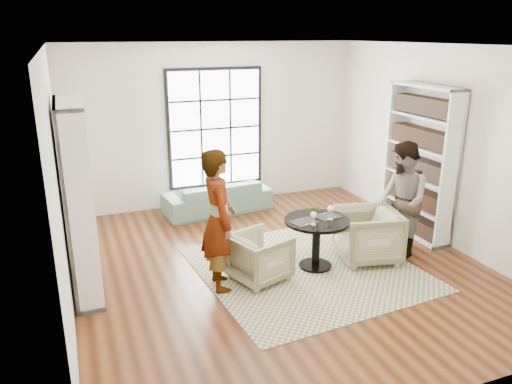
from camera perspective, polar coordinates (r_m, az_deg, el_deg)
name	(u,v)px	position (r m, az deg, el deg)	size (l,w,h in m)	color
ground	(278,265)	(7.17, 2.51, -8.33)	(6.00, 6.00, 0.00)	brown
room_shell	(264,170)	(7.19, 0.92, 2.49)	(6.00, 6.01, 6.00)	silver
rug	(306,269)	(7.09, 5.78, -8.70)	(2.83, 2.83, 0.01)	#B5B288
pedestal_table	(316,233)	(6.94, 6.93, -4.64)	(0.90, 0.90, 0.72)	black
sofa	(217,197)	(9.16, -4.45, -0.55)	(1.93, 0.75, 0.56)	slate
armchair_left	(259,257)	(6.65, 0.40, -7.44)	(0.69, 0.71, 0.65)	#BCB886
armchair_right	(367,235)	(7.35, 12.60, -4.83)	(0.81, 0.84, 0.76)	tan
person_left	(219,221)	(6.25, -4.30, -3.29)	(0.67, 0.44, 1.83)	gray
person_right	(402,200)	(7.50, 16.35, -0.87)	(0.82, 0.64, 1.70)	gray
placemat_left	(304,222)	(6.75, 5.53, -3.43)	(0.34, 0.26, 0.01)	black
placemat_right	(328,216)	(6.99, 8.20, -2.77)	(0.34, 0.26, 0.01)	black
cutlery_left	(304,221)	(6.75, 5.53, -3.37)	(0.14, 0.22, 0.01)	silver
cutlery_right	(328,216)	(6.99, 8.20, -2.72)	(0.14, 0.22, 0.01)	silver
wine_glass_left	(314,215)	(6.63, 6.60, -2.68)	(0.08, 0.08, 0.18)	silver
wine_glass_right	(331,209)	(6.85, 8.54, -1.99)	(0.09, 0.09, 0.20)	silver
flower_centerpiece	(314,212)	(6.88, 6.67, -2.25)	(0.17, 0.15, 0.19)	gray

